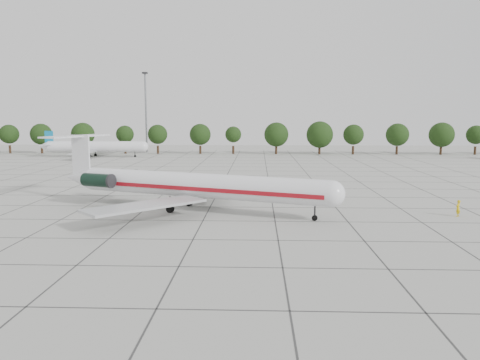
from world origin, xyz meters
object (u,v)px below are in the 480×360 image
(main_airliner, at_px, (184,184))
(ground_crew, at_px, (458,208))
(floodlight_mast, at_px, (146,108))
(bg_airliner_b, at_px, (95,147))

(main_airliner, xyz_separation_m, ground_crew, (32.31, -2.92, -2.22))
(main_airliner, distance_m, floodlight_mast, 98.12)
(ground_crew, bearing_deg, floodlight_mast, -102.48)
(main_airliner, height_order, floodlight_mast, floodlight_mast)
(floodlight_mast, bearing_deg, ground_crew, -58.51)
(main_airliner, relative_size, ground_crew, 19.31)
(ground_crew, relative_size, floodlight_mast, 0.08)
(main_airliner, bearing_deg, ground_crew, 15.39)
(bg_airliner_b, height_order, floodlight_mast, floodlight_mast)
(main_airliner, distance_m, ground_crew, 32.51)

